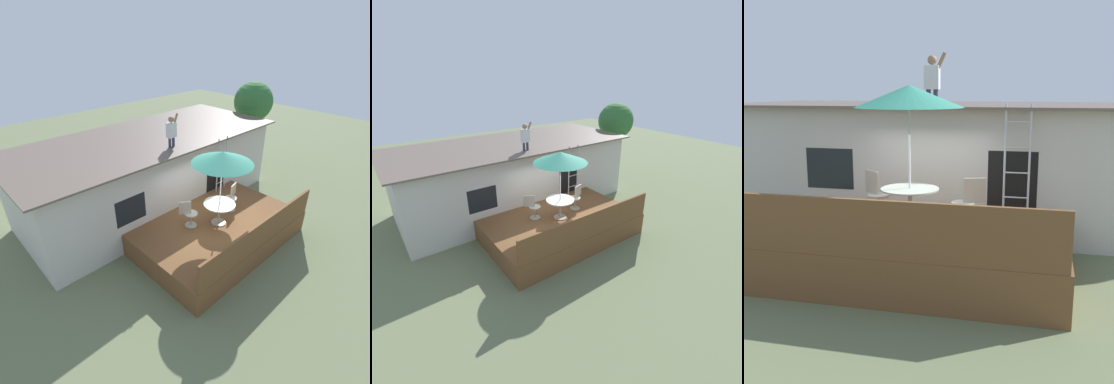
# 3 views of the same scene
# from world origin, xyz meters

# --- Properties ---
(ground_plane) EXTENTS (40.00, 40.00, 0.00)m
(ground_plane) POSITION_xyz_m (0.00, 0.00, 0.00)
(ground_plane) COLOR #66704C
(house) EXTENTS (10.50, 4.50, 2.93)m
(house) POSITION_xyz_m (0.00, 3.60, 1.47)
(house) COLOR beige
(house) RESTS_ON ground
(deck) EXTENTS (5.51, 3.51, 0.80)m
(deck) POSITION_xyz_m (0.00, 0.00, 0.40)
(deck) COLOR brown
(deck) RESTS_ON ground
(deck_railing) EXTENTS (5.41, 0.08, 0.90)m
(deck_railing) POSITION_xyz_m (0.00, -1.71, 1.25)
(deck_railing) COLOR brown
(deck_railing) RESTS_ON deck
(patio_table) EXTENTS (1.04, 1.04, 0.74)m
(patio_table) POSITION_xyz_m (-0.01, -0.06, 1.39)
(patio_table) COLOR #A59E8C
(patio_table) RESTS_ON deck
(patio_umbrella) EXTENTS (1.90, 1.90, 2.54)m
(patio_umbrella) POSITION_xyz_m (-0.01, -0.06, 3.15)
(patio_umbrella) COLOR silver
(patio_umbrella) RESTS_ON deck
(step_ladder) EXTENTS (0.52, 0.04, 2.20)m
(step_ladder) POSITION_xyz_m (1.77, 1.40, 1.90)
(step_ladder) COLOR silver
(step_ladder) RESTS_ON deck
(person_figure) EXTENTS (0.47, 0.20, 1.11)m
(person_figure) POSITION_xyz_m (-0.10, 2.13, 3.53)
(person_figure) COLOR #33384C
(person_figure) RESTS_ON house
(patio_chair_left) EXTENTS (0.56, 0.46, 0.92)m
(patio_chair_left) POSITION_xyz_m (-0.85, 0.51, 1.26)
(patio_chair_left) COLOR #A59E8C
(patio_chair_left) RESTS_ON deck
(patio_chair_right) EXTENTS (0.61, 0.44, 0.92)m
(patio_chair_right) POSITION_xyz_m (0.98, 0.22, 1.26)
(patio_chair_right) COLOR #A59E8C
(patio_chair_right) RESTS_ON deck
(backyard_tree) EXTENTS (1.91, 1.91, 4.25)m
(backyard_tree) POSITION_xyz_m (6.30, 3.29, 3.22)
(backyard_tree) COLOR brown
(backyard_tree) RESTS_ON ground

